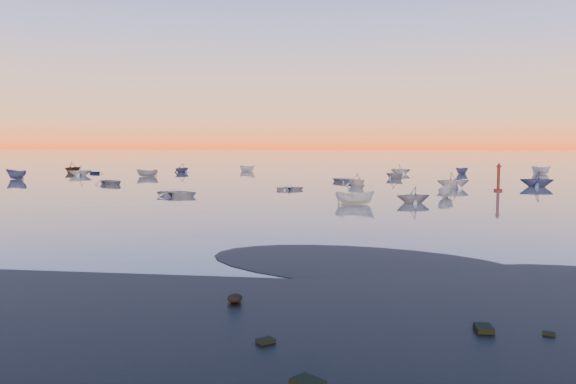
% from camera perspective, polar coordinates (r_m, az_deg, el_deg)
% --- Properties ---
extents(ground, '(600.00, 600.00, 0.00)m').
position_cam_1_polar(ground, '(125.54, 4.66, 2.49)').
color(ground, '#6B6259').
rests_on(ground, ground).
extents(mud_lobes, '(140.00, 6.00, 0.07)m').
position_cam_1_polar(mud_lobes, '(25.70, -7.13, -7.52)').
color(mud_lobes, black).
rests_on(mud_lobes, ground).
extents(moored_fleet, '(124.00, 58.00, 1.20)m').
position_cam_1_polar(moored_fleet, '(78.71, 2.90, 0.98)').
color(moored_fleet, silver).
rests_on(moored_fleet, ground).
extents(boat_near_left, '(4.35, 4.68, 1.13)m').
position_cam_1_polar(boat_near_left, '(78.42, -17.50, 0.74)').
color(boat_near_left, slate).
rests_on(boat_near_left, ground).
extents(boat_near_center, '(1.73, 3.66, 1.24)m').
position_cam_1_polar(boat_near_center, '(51.31, 6.79, -1.23)').
color(boat_near_center, silver).
rests_on(boat_near_center, ground).
extents(boat_near_right, '(3.81, 3.47, 1.25)m').
position_cam_1_polar(boat_near_right, '(72.86, 6.95, 0.63)').
color(boat_near_right, silver).
rests_on(boat_near_right, ground).
extents(channel_marker, '(0.95, 0.95, 3.39)m').
position_cam_1_polar(channel_marker, '(69.07, 20.59, 1.21)').
color(channel_marker, '#4E1710').
rests_on(channel_marker, ground).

